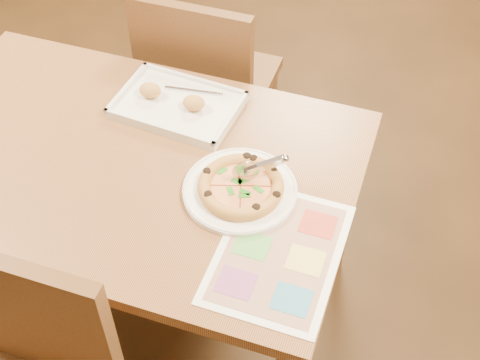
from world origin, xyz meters
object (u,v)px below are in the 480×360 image
(pizza, at_px, (241,187))
(menu, at_px, (279,253))
(chair_far, at_px, (203,74))
(dining_table, at_px, (128,180))
(appetizer_tray, at_px, (177,105))
(plate, at_px, (240,191))
(pizza_cutter, at_px, (259,167))

(pizza, xyz_separation_m, menu, (0.15, -0.16, -0.03))
(chair_far, distance_m, pizza, 0.73)
(dining_table, height_order, appetizer_tray, appetizer_tray)
(plate, distance_m, pizza, 0.02)
(appetizer_tray, bearing_deg, pizza, -41.92)
(plate, bearing_deg, chair_far, 119.43)
(pizza, relative_size, appetizer_tray, 0.60)
(appetizer_tray, bearing_deg, chair_far, 99.26)
(pizza, bearing_deg, pizza_cutter, 43.25)
(chair_far, distance_m, appetizer_tray, 0.40)
(dining_table, height_order, plate, plate)
(appetizer_tray, bearing_deg, dining_table, -103.27)
(dining_table, xyz_separation_m, chair_far, (-0.00, 0.60, -0.07))
(plate, xyz_separation_m, appetizer_tray, (-0.29, 0.26, 0.01))
(plate, relative_size, pizza, 1.34)
(pizza_cutter, bearing_deg, dining_table, 158.18)
(pizza, relative_size, menu, 0.55)
(dining_table, relative_size, menu, 3.13)
(plate, bearing_deg, dining_table, 177.90)
(pizza_cutter, bearing_deg, pizza, -161.52)
(plate, distance_m, pizza_cutter, 0.09)
(appetizer_tray, bearing_deg, menu, -43.32)
(plate, bearing_deg, pizza, -46.93)
(chair_far, height_order, menu, chair_far)
(pizza_cutter, xyz_separation_m, appetizer_tray, (-0.33, 0.23, -0.07))
(pizza_cutter, height_order, appetizer_tray, pizza_cutter)
(pizza_cutter, distance_m, menu, 0.24)
(chair_far, relative_size, menu, 1.13)
(pizza, height_order, menu, pizza)
(chair_far, height_order, pizza_cutter, chair_far)
(plate, xyz_separation_m, menu, (0.15, -0.16, -0.01))
(dining_table, height_order, pizza_cutter, pizza_cutter)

